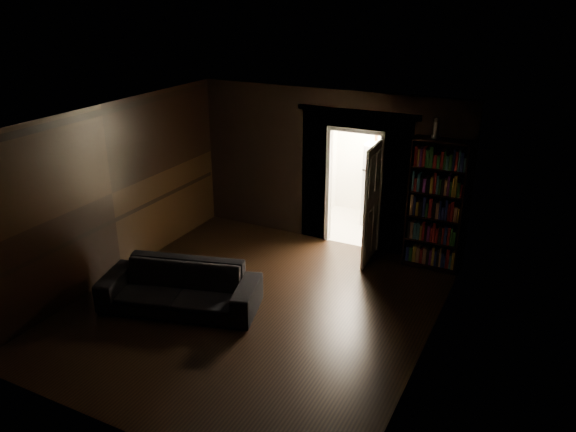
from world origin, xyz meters
The scene contains 9 objects.
ground centered at (0.00, 0.00, 0.00)m, with size 5.50×5.50×0.00m, color black.
room_walls centered at (-0.01, 1.07, 1.68)m, with size 5.02×5.61×2.84m.
kitchen_alcove centered at (0.50, 3.87, 1.21)m, with size 2.20×1.80×2.60m.
sofa centered at (-0.96, -0.43, 0.44)m, with size 2.29×0.99×0.88m, color black.
bookshelf centered at (2.00, 2.55, 1.10)m, with size 0.90×0.32×2.20m, color black.
refrigerator centered at (0.70, 4.03, 0.82)m, with size 0.74×0.68×1.65m, color white.
door centered at (0.99, 2.31, 1.02)m, with size 0.85×0.05×2.05m, color white.
figurine centered at (1.86, 2.59, 2.36)m, with size 0.11×0.11×0.32m, color white.
bottles centered at (0.68, 4.03, 1.79)m, with size 0.68×0.09×0.28m, color black.
Camera 1 is at (3.68, -6.13, 4.40)m, focal length 35.00 mm.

